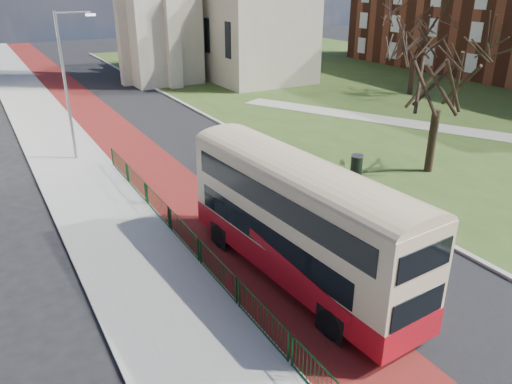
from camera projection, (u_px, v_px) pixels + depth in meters
ground at (330, 296)px, 16.52m from camera, size 160.00×160.00×0.00m
road_carriageway at (163, 136)px, 33.15m from camera, size 9.00×120.00×0.01m
bus_lane at (123, 142)px, 31.93m from camera, size 3.40×120.00×0.01m
pavement_west at (61, 151)px, 30.18m from camera, size 4.00×120.00×0.12m
kerb_west at (95, 145)px, 31.08m from camera, size 0.25×120.00×0.13m
kerb_east at (213, 119)px, 36.82m from camera, size 0.25×80.00×0.13m
grass_green at (409, 92)px, 45.89m from camera, size 40.00×80.00×0.04m
footpath at (476, 133)px, 33.57m from camera, size 18.84×32.82×0.03m
pedestrian_railing at (198, 251)px, 18.15m from camera, size 0.07×24.00×1.12m
streetlamp at (68, 80)px, 27.08m from camera, size 2.13×0.18×8.00m
bus at (298, 217)px, 16.53m from camera, size 3.03×10.22×4.22m
winter_tree_near at (444, 58)px, 24.72m from camera, size 5.97×5.97×8.64m
winter_tree_far at (418, 26)px, 42.73m from camera, size 5.74×5.74×8.44m
litter_bin at (357, 164)px, 26.45m from camera, size 0.77×0.77×1.06m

